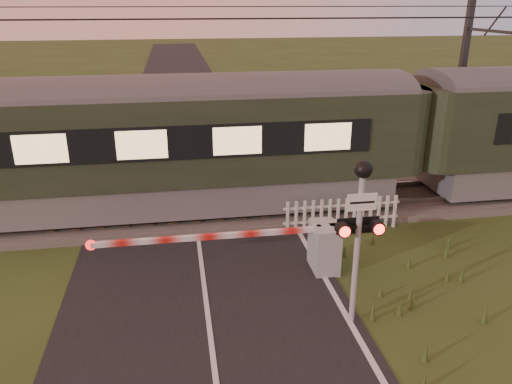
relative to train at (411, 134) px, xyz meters
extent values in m
plane|color=#2E3C17|center=(-6.63, -6.50, -2.16)|extent=(160.00, 160.00, 0.00)
cube|color=black|center=(-6.63, -6.50, -2.15)|extent=(6.00, 140.00, 0.02)
cube|color=#47423D|center=(-6.63, 0.00, -2.10)|extent=(140.00, 3.40, 0.24)
cube|color=slate|center=(-6.63, -0.72, -1.90)|extent=(140.00, 0.08, 0.14)
cube|color=slate|center=(-6.63, 0.72, -1.90)|extent=(140.00, 0.08, 0.14)
cube|color=#2D2116|center=(-6.63, 0.00, -1.97)|extent=(0.24, 2.20, 0.06)
cylinder|color=black|center=(-6.63, -0.30, 3.34)|extent=(120.00, 0.02, 0.02)
cylinder|color=black|center=(-6.63, 0.30, 3.34)|extent=(120.00, 0.02, 0.02)
cylinder|color=black|center=(-6.63, 0.00, 3.64)|extent=(120.00, 0.02, 0.02)
cube|color=slate|center=(-10.34, 0.00, -1.37)|extent=(18.90, 2.50, 0.94)
cube|color=black|center=(-10.34, 0.00, 0.28)|extent=(19.69, 2.72, 2.34)
cylinder|color=#4C4C4F|center=(-10.34, 0.00, 1.45)|extent=(19.69, 0.95, 0.95)
cube|color=#FFD893|center=(-10.34, -1.40, 0.39)|extent=(16.93, 0.04, 0.73)
cube|color=gray|center=(-3.79, -3.84, -1.59)|extent=(0.57, 0.88, 1.14)
cylinder|color=gray|center=(-3.94, -3.84, -1.59)|extent=(0.12, 0.12, 1.14)
cube|color=gray|center=(-3.22, -3.84, -1.11)|extent=(0.93, 0.17, 0.17)
cube|color=red|center=(-6.46, -3.84, -1.11)|extent=(5.05, 0.11, 0.11)
cylinder|color=red|center=(-8.99, -3.84, -1.11)|extent=(0.23, 0.04, 0.23)
cylinder|color=gray|center=(-3.83, -5.94, -0.65)|extent=(0.11, 0.11, 3.04)
cube|color=white|center=(-3.83, -6.00, 0.42)|extent=(0.56, 0.03, 0.32)
sphere|color=black|center=(-3.83, -5.94, 1.02)|extent=(0.32, 0.32, 0.32)
cube|color=black|center=(-3.83, -5.94, -0.09)|extent=(0.76, 0.06, 0.06)
cylinder|color=#FF140C|center=(-4.16, -6.12, -0.09)|extent=(0.20, 0.02, 0.20)
cylinder|color=#FF140C|center=(-3.51, -6.12, -0.09)|extent=(0.20, 0.02, 0.20)
cube|color=black|center=(-3.83, -5.89, -0.09)|extent=(0.81, 0.02, 0.32)
cube|color=silver|center=(-2.70, -1.87, -1.84)|extent=(3.28, 0.04, 0.06)
cube|color=silver|center=(-2.70, -1.87, -1.42)|extent=(3.28, 0.04, 0.06)
cube|color=#2D2D30|center=(2.80, 2.30, 1.00)|extent=(0.20, 0.20, 6.34)
cube|color=#2D2D30|center=(2.80, 1.15, 2.90)|extent=(0.09, 2.40, 0.09)
camera|label=1|loc=(-7.04, -13.83, 3.78)|focal=35.00mm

